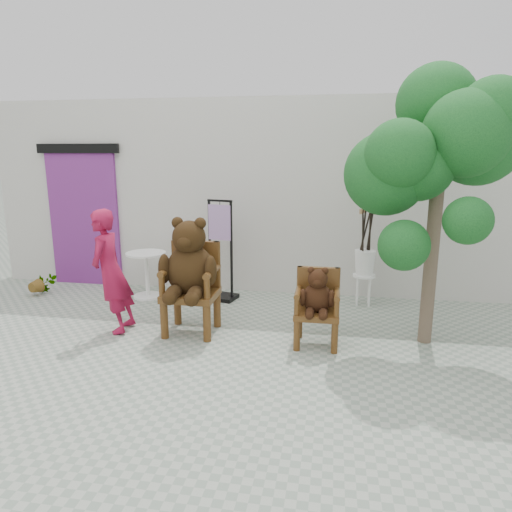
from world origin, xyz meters
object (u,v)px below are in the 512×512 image
Objects in this scene: chair_small at (317,299)px; person at (111,272)px; chair_big at (190,269)px; stool_bucket at (365,262)px; display_stand at (221,262)px; cafe_table at (147,269)px; tree at (440,147)px.

person is (-2.52, 0.01, 0.21)m from chair_small.
chair_big is 2.60m from stool_bucket.
display_stand reaches higher than stool_bucket.
person reaches higher than chair_big.
cafe_table is (-2.64, 1.36, -0.11)m from chair_small.
chair_big is 0.45× the size of tree.
cafe_table is 0.48× the size of stool_bucket.
chair_big is at bearing -176.22° from tree.
chair_big reaches higher than chair_small.
display_stand is (1.02, 1.45, -0.18)m from person.
display_stand is (0.04, 1.34, -0.22)m from chair_big.
display_stand is (1.14, 0.10, 0.14)m from cafe_table.
tree reaches higher than person.
cafe_table is at bearing 131.59° from chair_big.
tree is (2.75, -1.16, 1.66)m from display_stand.
tree is at bearing -15.19° from cafe_table.
stool_bucket reaches higher than chair_small.
tree reaches higher than chair_big.
display_stand is at bearing 157.19° from tree.
stool_bucket reaches higher than cafe_table.
cafe_table is at bearing -176.59° from person.
chair_small is 2.97m from cafe_table.
chair_small is 2.53m from person.
chair_big is 2.05× the size of cafe_table.
display_stand is 0.48× the size of tree.
chair_big is 1.36m from display_stand.
display_stand reaches higher than cafe_table.
chair_big is at bearing 175.73° from chair_small.
person reaches higher than chair_small.
chair_small is 0.62× the size of display_stand.
cafe_table is 1.16m from display_stand.
tree is (0.63, -1.25, 1.61)m from stool_bucket.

